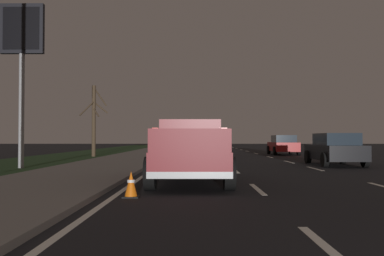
% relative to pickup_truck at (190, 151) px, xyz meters
% --- Properties ---
extents(ground, '(144.00, 144.00, 0.00)m').
position_rel_pickup_truck_xyz_m(ground, '(16.08, -3.50, -0.91)').
color(ground, black).
extents(sidewalk_shoulder, '(108.00, 4.00, 0.12)m').
position_rel_pickup_truck_xyz_m(sidewalk_shoulder, '(16.08, 3.95, -0.85)').
color(sidewalk_shoulder, slate).
rests_on(sidewalk_shoulder, ground).
extents(grass_verge, '(108.00, 6.00, 0.01)m').
position_rel_pickup_truck_xyz_m(grass_verge, '(16.08, 8.95, -0.91)').
color(grass_verge, '#1E3819').
rests_on(grass_verge, ground).
extents(lane_markings, '(108.00, 7.04, 0.01)m').
position_rel_pickup_truck_xyz_m(lane_markings, '(19.50, -0.43, -0.91)').
color(lane_markings, silver).
rests_on(lane_markings, ground).
extents(pickup_truck, '(5.45, 2.33, 1.87)m').
position_rel_pickup_truck_xyz_m(pickup_truck, '(0.00, 0.00, 0.00)').
color(pickup_truck, maroon).
rests_on(pickup_truck, ground).
extents(sedan_white, '(4.43, 2.07, 1.54)m').
position_rel_pickup_truck_xyz_m(sedan_white, '(21.06, -0.25, -0.13)').
color(sedan_white, silver).
rests_on(sedan_white, ground).
extents(sedan_red, '(4.42, 2.05, 1.54)m').
position_rel_pickup_truck_xyz_m(sedan_red, '(21.23, -7.06, -0.13)').
color(sedan_red, maroon).
rests_on(sedan_red, ground).
extents(sedan_silver, '(4.43, 2.07, 1.54)m').
position_rel_pickup_truck_xyz_m(sedan_silver, '(30.30, -0.00, -0.13)').
color(sedan_silver, '#B2B5BA').
rests_on(sedan_silver, ground).
extents(sedan_black, '(4.41, 2.04, 1.54)m').
position_rel_pickup_truck_xyz_m(sedan_black, '(7.73, -6.83, -0.13)').
color(sedan_black, black).
rests_on(sedan_black, ground).
extents(gas_price_sign, '(0.27, 1.90, 7.22)m').
position_rel_pickup_truck_xyz_m(gas_price_sign, '(5.72, 7.49, 4.53)').
color(gas_price_sign, '#99999E').
rests_on(gas_price_sign, ground).
extents(bare_tree_far, '(1.83, 1.64, 5.07)m').
position_rel_pickup_truck_xyz_m(bare_tree_far, '(17.56, 7.15, 1.76)').
color(bare_tree_far, '#423323').
rests_on(bare_tree_far, ground).
extents(traffic_cone_near, '(0.36, 0.36, 0.58)m').
position_rel_pickup_truck_xyz_m(traffic_cone_near, '(-3.47, 1.25, -0.63)').
color(traffic_cone_near, black).
rests_on(traffic_cone_near, ground).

